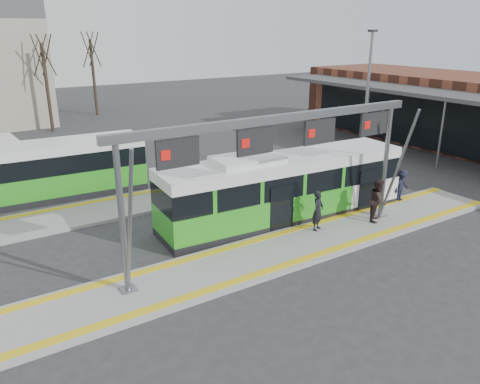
% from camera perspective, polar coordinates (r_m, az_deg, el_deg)
% --- Properties ---
extents(ground, '(120.00, 120.00, 0.00)m').
position_cam_1_polar(ground, '(18.71, 6.06, -6.98)').
color(ground, '#2D2D30').
rests_on(ground, ground).
extents(platform_main, '(22.00, 3.00, 0.15)m').
position_cam_1_polar(platform_main, '(18.68, 6.07, -6.78)').
color(platform_main, gray).
rests_on(platform_main, ground).
extents(platform_second, '(20.00, 3.00, 0.15)m').
position_cam_1_polar(platform_second, '(23.48, -14.12, -1.68)').
color(platform_second, gray).
rests_on(platform_second, ground).
extents(tactile_main, '(22.00, 2.65, 0.02)m').
position_cam_1_polar(tactile_main, '(18.64, 6.08, -6.54)').
color(tactile_main, yellow).
rests_on(tactile_main, platform_main).
extents(tactile_second, '(20.00, 0.35, 0.02)m').
position_cam_1_polar(tactile_second, '(24.48, -15.02, -0.67)').
color(tactile_second, yellow).
rests_on(tactile_second, platform_second).
extents(gantry, '(13.00, 1.68, 5.20)m').
position_cam_1_polar(gantry, '(17.23, 5.12, 5.97)').
color(gantry, slate).
rests_on(gantry, platform_main).
extents(hero_bus, '(11.80, 3.18, 3.21)m').
position_cam_1_polar(hero_bus, '(21.08, 5.39, 0.46)').
color(hero_bus, black).
rests_on(hero_bus, ground).
extents(bg_bus_green, '(11.55, 3.00, 2.86)m').
position_cam_1_polar(bg_bus_green, '(25.56, -24.45, 2.02)').
color(bg_bus_green, black).
rests_on(bg_bus_green, ground).
extents(passenger_a, '(0.75, 0.65, 1.74)m').
position_cam_1_polar(passenger_a, '(19.94, 9.48, -2.23)').
color(passenger_a, black).
rests_on(passenger_a, platform_main).
extents(passenger_b, '(1.17, 1.12, 1.90)m').
position_cam_1_polar(passenger_b, '(21.47, 16.48, -0.97)').
color(passenger_b, black).
rests_on(passenger_b, platform_main).
extents(passenger_c, '(1.09, 0.71, 1.59)m').
position_cam_1_polar(passenger_c, '(24.36, 19.09, 0.76)').
color(passenger_c, black).
rests_on(passenger_c, platform_main).
extents(tree_left, '(1.40, 1.40, 8.11)m').
position_cam_1_polar(tree_left, '(42.20, -22.89, 15.03)').
color(tree_left, '#382B21').
rests_on(tree_left, ground).
extents(tree_mid, '(1.40, 1.40, 8.25)m').
position_cam_1_polar(tree_mid, '(49.39, -17.71, 16.15)').
color(tree_mid, '#382B21').
rests_on(tree_mid, ground).
extents(lamp_east, '(0.50, 0.25, 8.19)m').
position_cam_1_polar(lamp_east, '(27.18, 15.15, 10.39)').
color(lamp_east, slate).
rests_on(lamp_east, ground).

